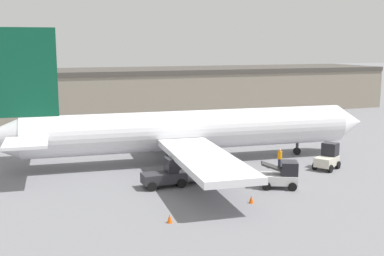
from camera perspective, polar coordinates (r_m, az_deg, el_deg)
ground_plane at (r=45.61m, az=0.00°, el=-4.01°), size 400.00×400.00×0.00m
terminal_building at (r=76.99m, az=-9.82°, el=4.23°), size 93.36×14.66×7.14m
airplane at (r=44.71m, az=-1.33°, el=-0.35°), size 37.61×31.63×12.34m
ground_crew_worker at (r=43.67m, az=10.36°, el=-3.50°), size 0.40×0.40×1.81m
baggage_tug at (r=37.60m, az=-2.90°, el=-5.43°), size 3.46×1.88×2.24m
belt_loader_truck at (r=37.88m, az=10.58°, el=-5.54°), size 3.20×2.80×2.09m
pushback_tug at (r=44.49m, az=15.80°, el=-3.40°), size 2.92×2.70×2.29m
safety_cone_near at (r=30.38m, az=-2.66°, el=-10.67°), size 0.36×0.36×0.55m
safety_cone_far at (r=34.18m, az=7.05°, el=-8.37°), size 0.36×0.36×0.55m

